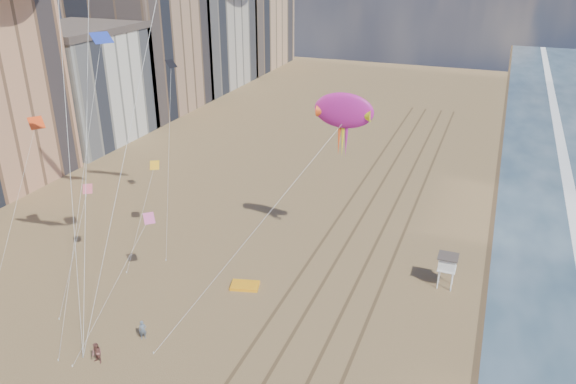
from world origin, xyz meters
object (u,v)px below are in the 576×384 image
object	(u,v)px
kite_flyer_a	(143,330)
show_kite	(344,111)
kite_flyer_b	(97,353)
lifeguard_stand	(447,263)
grounded_kite	(245,286)

from	to	relation	value
kite_flyer_a	show_kite	bearing A→B (deg)	20.77
show_kite	kite_flyer_b	bearing A→B (deg)	-120.42
show_kite	kite_flyer_a	distance (m)	24.20
show_kite	lifeguard_stand	bearing A→B (deg)	-7.26
grounded_kite	kite_flyer_b	bearing A→B (deg)	-128.77
kite_flyer_b	lifeguard_stand	bearing A→B (deg)	48.34
show_kite	kite_flyer_a	bearing A→B (deg)	-121.81
lifeguard_stand	kite_flyer_b	size ratio (longest dim) A/B	1.84
show_kite	grounded_kite	bearing A→B (deg)	-128.83
lifeguard_stand	grounded_kite	world-z (taller)	lifeguard_stand
lifeguard_stand	show_kite	size ratio (longest dim) A/B	0.13
grounded_kite	kite_flyer_b	size ratio (longest dim) A/B	1.45
show_kite	kite_flyer_b	xyz separation A→B (m)	(-11.97, -20.40, -13.72)
show_kite	kite_flyer_b	world-z (taller)	show_kite
kite_flyer_a	kite_flyer_b	bearing A→B (deg)	-150.52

